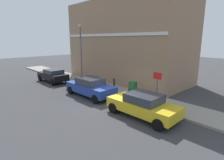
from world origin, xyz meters
TOP-DOWN VIEW (x-y plane):
  - ground at (0.00, 0.00)m, footprint 80.00×80.00m
  - sidewalk at (1.96, 6.00)m, footprint 2.49×30.00m
  - corner_building at (6.27, 4.69)m, footprint 6.25×13.38m
  - car_yellow at (-0.54, -2.81)m, footprint 1.98×4.30m
  - car_blue at (-0.39, 2.47)m, footprint 1.97×4.40m
  - car_black at (-0.35, 9.14)m, footprint 1.89×3.96m
  - utility_cabinet at (1.68, -0.16)m, footprint 0.46×0.61m
  - bollard_near_cabinet at (1.78, 2.01)m, footprint 0.14×0.14m
  - bollard_far_kerb at (0.96, 3.64)m, footprint 0.14×0.14m
  - street_sign at (1.10, -2.66)m, footprint 0.08×0.60m
  - lamppost at (1.55, 6.52)m, footprint 0.20×0.44m

SIDE VIEW (x-z plane):
  - ground at x=0.00m, z-range 0.00..0.00m
  - sidewalk at x=1.96m, z-range 0.00..0.15m
  - utility_cabinet at x=1.68m, z-range 0.11..1.26m
  - bollard_near_cabinet at x=1.78m, z-range 0.19..1.22m
  - bollard_far_kerb at x=0.96m, z-range 0.19..1.22m
  - car_black at x=-0.35m, z-range 0.04..1.41m
  - car_yellow at x=-0.54m, z-range 0.03..1.43m
  - car_blue at x=-0.39m, z-range 0.02..1.51m
  - street_sign at x=1.10m, z-range 0.51..2.81m
  - lamppost at x=1.55m, z-range 0.44..6.16m
  - corner_building at x=6.27m, z-range 0.00..8.36m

